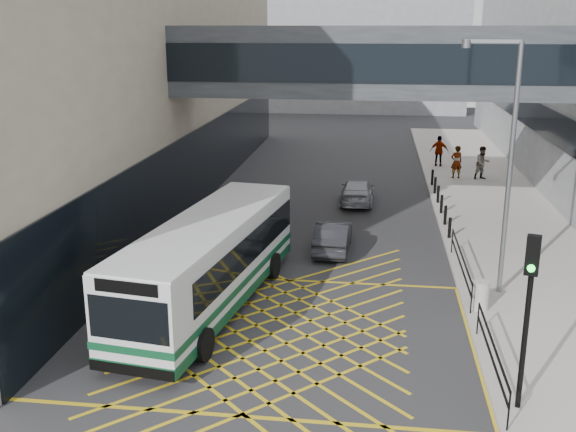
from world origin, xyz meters
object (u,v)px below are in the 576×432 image
at_px(street_lamp, 505,154).
at_px(pedestrian_b, 483,163).
at_px(bus, 211,260).
at_px(car_silver, 357,191).
at_px(car_dark, 333,236).
at_px(car_white, 215,275).
at_px(pedestrian_a, 456,162).
at_px(traffic_light, 529,298).
at_px(litter_bin, 480,295).
at_px(pedestrian_c, 439,151).

bearing_deg(street_lamp, pedestrian_b, 96.25).
xyz_separation_m(bus, car_silver, (4.35, 14.13, -0.97)).
bearing_deg(car_dark, car_white, 54.52).
height_order(car_dark, pedestrian_a, pedestrian_a).
distance_m(car_white, pedestrian_b, 22.25).
bearing_deg(traffic_light, car_dark, 130.94).
height_order(street_lamp, pedestrian_a, street_lamp).
bearing_deg(bus, pedestrian_b, 68.54).
relative_size(street_lamp, litter_bin, 8.90).
distance_m(street_lamp, pedestrian_a, 18.41).
xyz_separation_m(car_white, pedestrian_c, (9.49, 22.47, 0.51)).
bearing_deg(pedestrian_b, pedestrian_a, 151.66).
bearing_deg(traffic_light, litter_bin, 107.40).
xyz_separation_m(bus, car_dark, (3.61, 6.19, -0.98)).
height_order(bus, car_silver, bus).
relative_size(bus, pedestrian_a, 5.65).
height_order(traffic_light, street_lamp, street_lamp).
distance_m(car_silver, pedestrian_a, 8.31).
bearing_deg(pedestrian_c, car_silver, 71.09).
distance_m(car_dark, pedestrian_c, 18.37).
relative_size(car_white, car_dark, 0.98).
distance_m(street_lamp, pedestrian_c, 21.81).
relative_size(street_lamp, pedestrian_c, 4.28).
distance_m(bus, pedestrian_c, 25.42).
distance_m(car_dark, pedestrian_b, 16.01).
relative_size(bus, street_lamp, 1.31).
bearing_deg(street_lamp, pedestrian_a, 101.06).
xyz_separation_m(bus, traffic_light, (8.82, -5.44, 1.42)).
distance_m(car_white, litter_bin, 8.94).
bearing_deg(litter_bin, street_lamp, 67.26).
distance_m(pedestrian_b, pedestrian_c, 4.20).
relative_size(car_white, pedestrian_c, 2.03).
xyz_separation_m(car_dark, traffic_light, (5.20, -11.63, 2.40)).
bearing_deg(traffic_light, car_white, 160.47).
height_order(car_white, pedestrian_b, pedestrian_b).
xyz_separation_m(car_white, litter_bin, (8.92, -0.64, -0.00)).
xyz_separation_m(street_lamp, pedestrian_a, (0.60, 17.99, -3.83)).
height_order(car_white, litter_bin, car_white).
height_order(car_dark, pedestrian_c, pedestrian_c).
bearing_deg(bus, pedestrian_a, 71.98).
bearing_deg(car_silver, pedestrian_c, -116.78).
relative_size(car_dark, traffic_light, 0.92).
bearing_deg(car_white, pedestrian_b, -116.58).
relative_size(car_silver, traffic_light, 0.95).
bearing_deg(car_white, traffic_light, 148.84).
bearing_deg(street_lamp, bus, -154.07).
height_order(car_dark, car_silver, car_silver).
bearing_deg(bus, car_silver, 81.35).
bearing_deg(pedestrian_c, car_dark, 80.59).
relative_size(street_lamp, pedestrian_a, 4.33).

